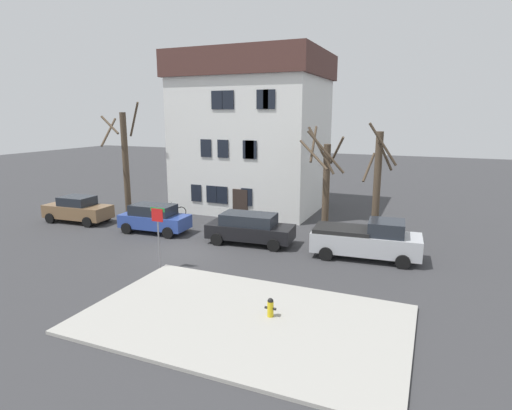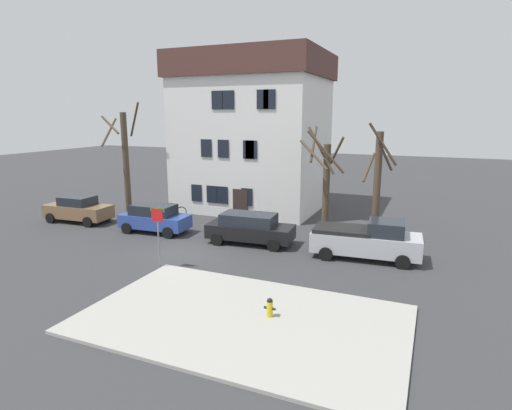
% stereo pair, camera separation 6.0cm
% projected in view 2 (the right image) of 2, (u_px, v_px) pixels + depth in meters
% --- Properties ---
extents(ground_plane, '(120.00, 120.00, 0.00)m').
position_uv_depth(ground_plane, '(187.00, 252.00, 22.03)').
color(ground_plane, '#38383A').
extents(sidewalk_slab, '(11.15, 6.76, 0.12)m').
position_uv_depth(sidewalk_slab, '(243.00, 319.00, 14.63)').
color(sidewalk_slab, '#A8A59E').
rests_on(sidewalk_slab, ground_plane).
extents(building_main, '(10.62, 8.60, 11.44)m').
position_uv_depth(building_main, '(253.00, 132.00, 31.59)').
color(building_main, white).
rests_on(building_main, ground_plane).
extents(tree_bare_near, '(2.66, 2.64, 7.92)m').
position_uv_depth(tree_bare_near, '(125.00, 160.00, 29.76)').
color(tree_bare_near, '#4C3D2D').
rests_on(tree_bare_near, ground_plane).
extents(tree_bare_mid, '(2.82, 2.58, 6.40)m').
position_uv_depth(tree_bare_mid, '(325.00, 181.00, 24.58)').
color(tree_bare_mid, '#4C3D2D').
rests_on(tree_bare_mid, ground_plane).
extents(tree_bare_far, '(1.82, 1.82, 6.66)m').
position_uv_depth(tree_bare_far, '(377.00, 185.00, 22.96)').
color(tree_bare_far, '#4C3D2D').
rests_on(tree_bare_far, ground_plane).
extents(car_brown_sedan, '(4.59, 2.24, 1.74)m').
position_uv_depth(car_brown_sedan, '(78.00, 209.00, 27.98)').
color(car_brown_sedan, brown).
rests_on(car_brown_sedan, ground_plane).
extents(car_blue_wagon, '(4.30, 2.15, 1.73)m').
position_uv_depth(car_blue_wagon, '(155.00, 218.00, 25.49)').
color(car_blue_wagon, '#2D4799').
rests_on(car_blue_wagon, ground_plane).
extents(car_black_wagon, '(4.91, 2.35, 1.71)m').
position_uv_depth(car_black_wagon, '(250.00, 228.00, 23.26)').
color(car_black_wagon, black).
rests_on(car_black_wagon, ground_plane).
extents(pickup_truck_silver, '(5.41, 2.51, 2.00)m').
position_uv_depth(pickup_truck_silver, '(367.00, 240.00, 20.83)').
color(pickup_truck_silver, '#B7BABF').
rests_on(pickup_truck_silver, ground_plane).
extents(fire_hydrant, '(0.42, 0.22, 0.68)m').
position_uv_depth(fire_hydrant, '(270.00, 307.00, 14.63)').
color(fire_hydrant, gold).
rests_on(fire_hydrant, sidewalk_slab).
extents(street_sign_pole, '(0.76, 0.07, 2.93)m').
position_uv_depth(street_sign_pole, '(158.00, 227.00, 19.14)').
color(street_sign_pole, slate).
rests_on(street_sign_pole, ground_plane).
extents(bicycle_leaning, '(1.69, 0.54, 1.03)m').
position_uv_depth(bicycle_leaning, '(174.00, 211.00, 29.67)').
color(bicycle_leaning, black).
rests_on(bicycle_leaning, ground_plane).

